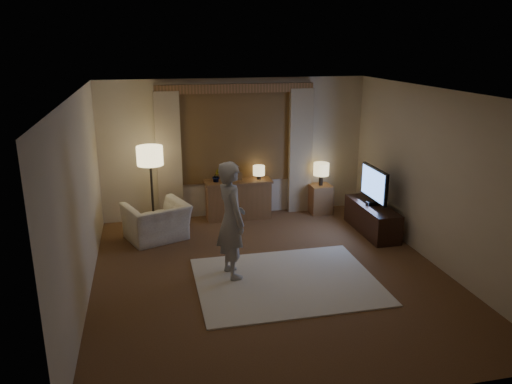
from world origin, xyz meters
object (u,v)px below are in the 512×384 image
object	(u,v)px
armchair	(157,222)
side_table	(320,199)
person	(231,220)
tv_stand	(372,218)
sideboard	(238,200)

from	to	relation	value
armchair	side_table	size ratio (longest dim) A/B	1.73
side_table	person	bearing A→B (deg)	-132.66
side_table	tv_stand	size ratio (longest dim) A/B	0.40
armchair	tv_stand	world-z (taller)	armchair
sideboard	side_table	size ratio (longest dim) A/B	2.14
sideboard	person	bearing A→B (deg)	-102.84
sideboard	person	xyz separation A→B (m)	(-0.55, -2.40, 0.51)
armchair	tv_stand	distance (m)	3.73
sideboard	person	world-z (taller)	person
armchair	person	xyz separation A→B (m)	(1.00, -1.64, 0.54)
person	tv_stand	bearing A→B (deg)	-77.75
armchair	person	world-z (taller)	person
sideboard	armchair	bearing A→B (deg)	-153.81
tv_stand	person	world-z (taller)	person
armchair	person	distance (m)	2.00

